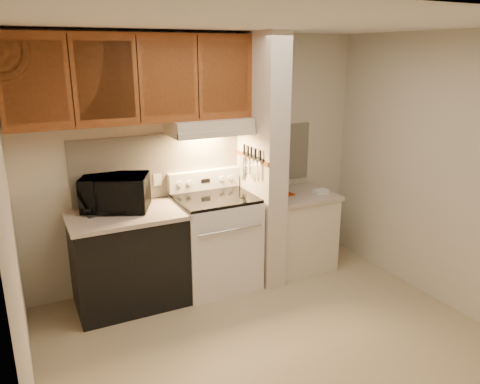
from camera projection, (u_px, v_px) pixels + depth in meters
floor at (272, 343)px, 3.87m from camera, size 3.60×3.60×0.00m
ceiling at (280, 23)px, 3.15m from camera, size 3.60×3.60×0.00m
wall_back at (201, 160)px, 4.80m from camera, size 3.60×2.50×0.02m
wall_left at (11, 241)px, 2.75m from camera, size 0.02×3.00×2.50m
wall_right at (445, 173)px, 4.27m from camera, size 0.02×3.00×2.50m
backsplash at (202, 161)px, 4.79m from camera, size 2.60×0.02×0.63m
range_body at (216, 243)px, 4.73m from camera, size 0.76×0.65×0.92m
oven_window at (229, 250)px, 4.45m from camera, size 0.50×0.01×0.30m
oven_handle at (231, 230)px, 4.35m from camera, size 0.65×0.02×0.02m
cooktop at (215, 198)px, 4.59m from camera, size 0.74×0.64×0.03m
range_backguard at (204, 180)px, 4.80m from camera, size 0.76×0.08×0.20m
range_display at (206, 181)px, 4.77m from camera, size 0.10×0.01×0.04m
range_knob_left_outer at (180, 184)px, 4.65m from camera, size 0.05×0.02×0.05m
range_knob_left_inner at (189, 183)px, 4.69m from camera, size 0.05×0.02×0.05m
range_knob_right_inner at (222, 179)px, 4.84m from camera, size 0.05×0.02×0.05m
range_knob_right_outer at (231, 178)px, 4.88m from camera, size 0.05×0.02×0.05m
dishwasher_front at (129, 261)px, 4.37m from camera, size 1.00×0.63×0.87m
left_countertop at (126, 215)px, 4.24m from camera, size 1.04×0.67×0.04m
spoon_rest at (98, 214)px, 4.18m from camera, size 0.21×0.13×0.01m
teal_jar at (132, 208)px, 4.21m from camera, size 0.10×0.10×0.10m
outlet at (158, 180)px, 4.61m from camera, size 0.08×0.01×0.12m
microwave at (115, 193)px, 4.29m from camera, size 0.70×0.60×0.32m
partition_pillar at (261, 162)px, 4.71m from camera, size 0.22×0.70×2.50m
pillar_trim at (251, 158)px, 4.65m from camera, size 0.01×0.70×0.04m
knife_strip at (253, 157)px, 4.60m from camera, size 0.02×0.42×0.04m
knife_blade_a at (259, 170)px, 4.49m from camera, size 0.01×0.03×0.16m
knife_handle_a at (260, 155)px, 4.43m from camera, size 0.02×0.02×0.10m
knife_blade_b at (255, 170)px, 4.56m from camera, size 0.01×0.04×0.18m
knife_handle_b at (256, 153)px, 4.51m from camera, size 0.02×0.02×0.10m
knife_blade_c at (252, 169)px, 4.62m from camera, size 0.01×0.04×0.20m
knife_handle_c at (251, 152)px, 4.59m from camera, size 0.02×0.02×0.10m
knife_blade_d at (248, 165)px, 4.70m from camera, size 0.01×0.04×0.16m
knife_handle_d at (248, 150)px, 4.65m from camera, size 0.02×0.02×0.10m
knife_blade_e at (244, 164)px, 4.76m from camera, size 0.01×0.04×0.18m
knife_handle_e at (244, 149)px, 4.72m from camera, size 0.02×0.02×0.10m
oven_mitt at (242, 166)px, 4.82m from camera, size 0.03×0.09×0.21m
right_cab_base at (297, 232)px, 5.15m from camera, size 0.70×0.60×0.81m
right_countertop at (298, 195)px, 5.03m from camera, size 0.74×0.64×0.04m
red_folder at (279, 193)px, 5.03m from camera, size 0.24×0.31×0.01m
white_box at (321, 191)px, 5.03m from camera, size 0.16×0.12×0.04m
range_hood at (209, 126)px, 4.50m from camera, size 0.78×0.44×0.15m
hood_lip at (218, 134)px, 4.33m from camera, size 0.78×0.04×0.06m
upper_cabinets at (134, 79)px, 4.11m from camera, size 2.18×0.33×0.77m
cab_door_a at (34, 82)px, 3.63m from camera, size 0.46×0.01×0.63m
cab_gap_a at (71, 81)px, 3.74m from camera, size 0.01×0.01×0.73m
cab_door_b at (106, 81)px, 3.86m from camera, size 0.46×0.01×0.63m
cab_gap_b at (138, 80)px, 3.97m from camera, size 0.01×0.01×0.73m
cab_door_c at (169, 79)px, 4.09m from camera, size 0.46×0.01×0.63m
cab_gap_c at (198, 78)px, 4.21m from camera, size 0.01×0.01×0.73m
cab_door_d at (226, 77)px, 4.32m from camera, size 0.46×0.01×0.63m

